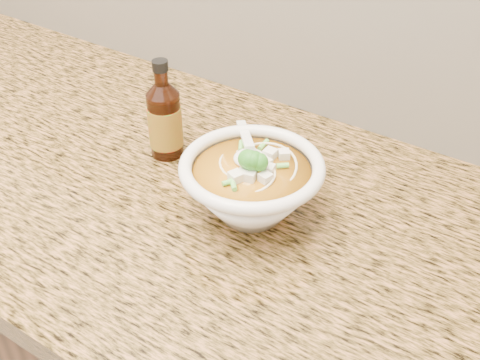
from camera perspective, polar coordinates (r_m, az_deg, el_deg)
The scene contains 4 objects.
cabinet at distance 1.38m, azimuth -11.02°, elevation -13.07°, with size 4.00×0.65×0.86m, color black.
counter_slab at distance 1.09m, azimuth -13.74°, elevation 2.48°, with size 4.00×0.68×0.04m, color #A96B3E.
soup_bowl at distance 0.86m, azimuth 1.10°, elevation -0.70°, with size 0.21×0.21×0.12m.
hot_sauce_bottle at distance 0.99m, azimuth -7.14°, elevation 5.62°, with size 0.06×0.06×0.17m.
Camera 1 is at (0.70, 1.09, 1.47)m, focal length 45.00 mm.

